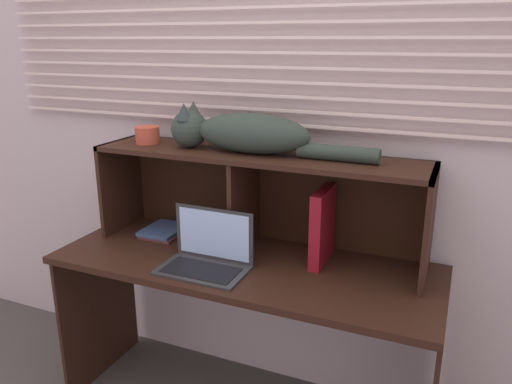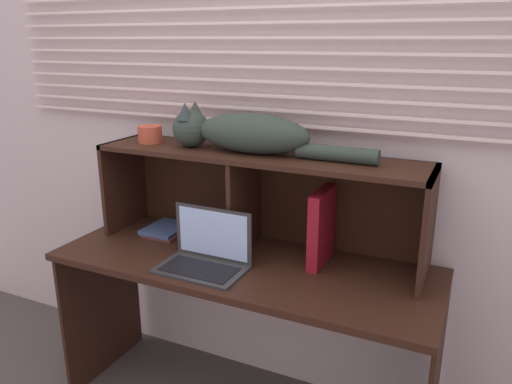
{
  "view_description": "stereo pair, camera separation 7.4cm",
  "coord_description": "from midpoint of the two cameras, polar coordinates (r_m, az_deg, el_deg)",
  "views": [
    {
      "loc": [
        0.81,
        -1.56,
        1.69
      ],
      "look_at": [
        0.0,
        0.34,
        1.05
      ],
      "focal_mm": 34.89,
      "sensor_mm": 36.0,
      "label": 1
    },
    {
      "loc": [
        0.88,
        -1.53,
        1.69
      ],
      "look_at": [
        0.0,
        0.34,
        1.05
      ],
      "focal_mm": 34.89,
      "sensor_mm": 36.0,
      "label": 2
    }
  ],
  "objects": [
    {
      "name": "desk",
      "position": [
        2.21,
        -0.54,
        -11.3
      ],
      "size": [
        1.65,
        0.61,
        0.78
      ],
      "color": "black",
      "rests_on": "ground"
    },
    {
      "name": "binder_upright",
      "position": [
        2.1,
        8.56,
        -3.98
      ],
      "size": [
        0.05,
        0.24,
        0.32
      ],
      "primitive_type": "cube",
      "color": "maroon",
      "rests_on": "desk"
    },
    {
      "name": "hutch_shelf_unit",
      "position": [
        2.18,
        1.22,
        1.27
      ],
      "size": [
        1.46,
        0.32,
        0.44
      ],
      "color": "black",
      "rests_on": "desk"
    },
    {
      "name": "cat",
      "position": [
        2.12,
        -0.63,
        6.82
      ],
      "size": [
        0.92,
        0.18,
        0.2
      ],
      "color": "#2D3A30",
      "rests_on": "hutch_shelf_unit"
    },
    {
      "name": "laptop",
      "position": [
        2.08,
        -4.78,
        -7.2
      ],
      "size": [
        0.36,
        0.22,
        0.24
      ],
      "color": "#303030",
      "rests_on": "desk"
    },
    {
      "name": "small_basket",
      "position": [
        2.38,
        -11.18,
        6.52
      ],
      "size": [
        0.11,
        0.11,
        0.08
      ],
      "primitive_type": "cylinder",
      "color": "#B84A31",
      "rests_on": "hutch_shelf_unit"
    },
    {
      "name": "back_panel_with_blinds",
      "position": [
        2.29,
        3.18,
        6.45
      ],
      "size": [
        4.4,
        0.08,
        2.5
      ],
      "color": "beige",
      "rests_on": "ground"
    },
    {
      "name": "book_stack",
      "position": [
        2.47,
        -9.36,
        -4.29
      ],
      "size": [
        0.18,
        0.22,
        0.03
      ],
      "color": "brown",
      "rests_on": "desk"
    }
  ]
}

